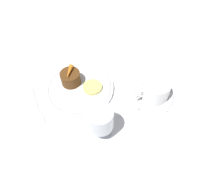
% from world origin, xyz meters
% --- Properties ---
extents(ground_plane, '(3.00, 3.00, 0.00)m').
position_xyz_m(ground_plane, '(0.00, 0.00, 0.00)').
color(ground_plane, white).
extents(dinner_plate, '(0.23, 0.23, 0.01)m').
position_xyz_m(dinner_plate, '(0.04, -0.01, 0.01)').
color(dinner_plate, white).
rests_on(dinner_plate, ground_plane).
extents(saucer, '(0.14, 0.14, 0.01)m').
position_xyz_m(saucer, '(-0.18, 0.12, 0.01)').
color(saucer, white).
rests_on(saucer, ground_plane).
extents(coffee_cup, '(0.12, 0.09, 0.06)m').
position_xyz_m(coffee_cup, '(-0.18, 0.12, 0.04)').
color(coffee_cup, white).
rests_on(coffee_cup, saucer).
extents(spoon, '(0.09, 0.09, 0.00)m').
position_xyz_m(spoon, '(-0.13, 0.12, 0.01)').
color(spoon, silver).
rests_on(spoon, saucer).
extents(wine_glass, '(0.08, 0.08, 0.11)m').
position_xyz_m(wine_glass, '(0.04, 0.17, 0.07)').
color(wine_glass, silver).
rests_on(wine_glass, ground_plane).
extents(fork, '(0.02, 0.17, 0.01)m').
position_xyz_m(fork, '(0.19, 0.00, 0.00)').
color(fork, silver).
rests_on(fork, ground_plane).
extents(dessert_cake, '(0.07, 0.07, 0.05)m').
position_xyz_m(dessert_cake, '(0.06, -0.05, 0.04)').
color(dessert_cake, '#563314').
rests_on(dessert_cake, dinner_plate).
extents(carrot_garnish, '(0.04, 0.05, 0.02)m').
position_xyz_m(carrot_garnish, '(0.06, -0.05, 0.07)').
color(carrot_garnish, orange).
rests_on(carrot_garnish, dessert_cake).
extents(pineapple_slice, '(0.07, 0.07, 0.01)m').
position_xyz_m(pineapple_slice, '(-0.00, 0.01, 0.02)').
color(pineapple_slice, '#EFE075').
rests_on(pineapple_slice, dinner_plate).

